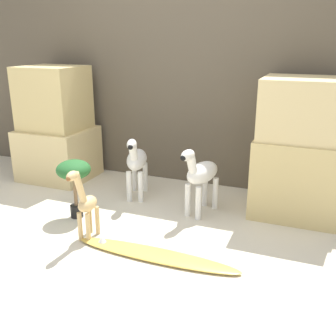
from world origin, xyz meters
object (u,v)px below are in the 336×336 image
object	(u,v)px
zebra_right	(201,175)
zebra_left	(136,162)
surfboard	(154,254)
giraffe_figurine	(85,203)
potted_palm_front	(74,174)

from	to	relation	value
zebra_right	zebra_left	xyz separation A→B (m)	(-0.71, 0.14, 0.00)
zebra_left	surfboard	xyz separation A→B (m)	(0.63, -1.00, -0.36)
giraffe_figurine	potted_palm_front	size ratio (longest dim) A/B	1.17
zebra_right	giraffe_figurine	xyz separation A→B (m)	(-0.70, -0.81, -0.06)
zebra_left	giraffe_figurine	distance (m)	0.95
zebra_left	surfboard	world-z (taller)	zebra_left
zebra_left	potted_palm_front	bearing A→B (deg)	-115.45
potted_palm_front	surfboard	size ratio (longest dim) A/B	0.41
zebra_right	surfboard	distance (m)	0.94
zebra_left	potted_palm_front	distance (m)	0.70
zebra_right	surfboard	world-z (taller)	zebra_right
zebra_left	surfboard	distance (m)	1.24
zebra_left	giraffe_figurine	world-z (taller)	zebra_left
zebra_right	surfboard	size ratio (longest dim) A/B	0.51
potted_palm_front	giraffe_figurine	bearing A→B (deg)	-45.22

